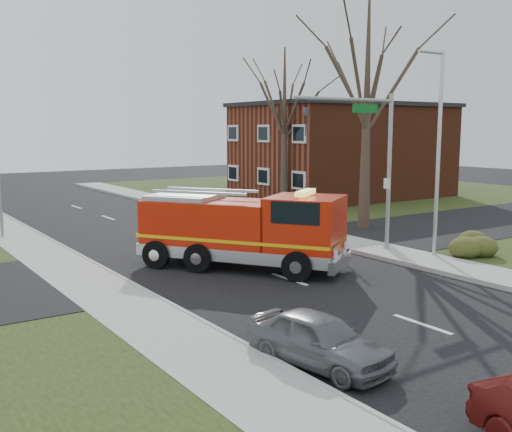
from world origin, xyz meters
TOP-DOWN VIEW (x-y plane):
  - ground at (0.00, 0.00)m, footprint 120.00×120.00m
  - sidewalk_right at (6.20, 0.00)m, footprint 2.40×80.00m
  - sidewalk_left at (-6.20, 0.00)m, footprint 2.40×80.00m
  - brick_building at (19.00, 18.00)m, footprint 15.40×10.40m
  - health_center_sign at (10.50, 12.50)m, footprint 0.12×2.00m
  - hedge_corner at (9.00, -1.00)m, footprint 2.80×2.00m
  - bare_tree_near at (9.50, 6.00)m, footprint 6.00×6.00m
  - bare_tree_far at (11.00, 15.00)m, footprint 5.25×5.25m
  - traffic_signal_mast at (5.21, 1.50)m, footprint 5.29×0.18m
  - streetlight_pole at (7.14, -0.50)m, footprint 1.48×0.16m
  - fire_engine at (-0.33, 2.44)m, footprint 6.56×7.83m
  - parked_car_maroon at (-4.20, -6.57)m, footprint 2.05×3.81m

SIDE VIEW (x-z plane):
  - ground at x=0.00m, z-range 0.00..0.00m
  - sidewalk_right at x=6.20m, z-range 0.00..0.15m
  - sidewalk_left at x=-6.20m, z-range 0.00..0.15m
  - hedge_corner at x=9.00m, z-range 0.13..1.03m
  - parked_car_maroon at x=-4.20m, z-range 0.00..1.23m
  - health_center_sign at x=10.50m, z-range 0.18..1.58m
  - fire_engine at x=-0.33m, z-range -0.15..2.96m
  - brick_building at x=19.00m, z-range 0.03..7.28m
  - streetlight_pole at x=7.14m, z-range 0.35..8.75m
  - traffic_signal_mast at x=5.21m, z-range 1.31..8.11m
  - bare_tree_far at x=11.00m, z-range 1.24..11.74m
  - bare_tree_near at x=9.50m, z-range 1.41..13.41m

